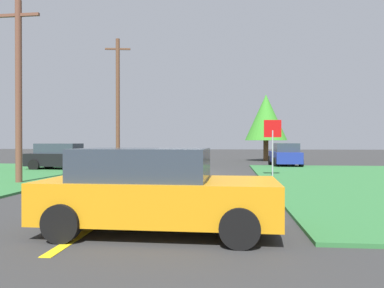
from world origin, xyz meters
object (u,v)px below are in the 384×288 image
Objects in this scene: stop_sign at (273,136)px; parked_car_near_building at (64,157)px; oak_tree_left at (266,118)px; car_on_crossroad at (285,155)px; car_behind_on_main_road at (155,190)px; utility_pole_near at (19,89)px; utility_pole_mid at (118,101)px.

stop_sign reaches higher than parked_car_near_building.
oak_tree_left is at bearing -97.89° from stop_sign.
car_behind_on_main_road is (-5.33, -19.38, 0.00)m from car_on_crossroad.
car_on_crossroad is at bearing -105.85° from stop_sign.
stop_sign is 0.37× the size of utility_pole_near.
utility_pole_near is at bearing 16.07° from stop_sign.
car_behind_on_main_road is at bearing -70.92° from utility_pole_mid.
utility_pole_mid is (-10.08, 7.84, 2.70)m from stop_sign.
parked_car_near_building is 16.92m from car_behind_on_main_road.
oak_tree_left reaches higher than parked_car_near_building.
car_on_crossroad is at bearing 43.99° from utility_pole_near.
parked_car_near_building is 1.11× the size of car_on_crossroad.
stop_sign is at bearing 19.55° from utility_pole_near.
stop_sign is 15.58m from oak_tree_left.
parked_car_near_building is at bearing -138.03° from oak_tree_left.
stop_sign is 0.47× the size of oak_tree_left.
car_on_crossroad and car_behind_on_main_road have the same top height.
utility_pole_near is 22.58m from oak_tree_left.
utility_pole_near is at bearing -76.44° from parked_car_near_building.
parked_car_near_building is 0.77× the size of oak_tree_left.
oak_tree_left reaches higher than car_on_crossroad.
utility_pole_mid is (-11.89, -0.42, 3.89)m from car_on_crossroad.
utility_pole_mid reaches higher than stop_sign.
car_on_crossroad is 17.63m from utility_pole_near.
oak_tree_left reaches higher than car_behind_on_main_road.
car_on_crossroad is 0.45× the size of utility_pole_mid.
oak_tree_left is (1.19, 15.43, 1.88)m from stop_sign.
stop_sign is at bearing 73.38° from car_behind_on_main_road.
utility_pole_mid is (2.05, 4.39, 3.89)m from parked_car_near_building.
car_on_crossroad is (1.81, 8.26, -1.19)m from stop_sign.
stop_sign is 12.66m from parked_car_near_building.
utility_pole_near is 1.27× the size of oak_tree_left.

